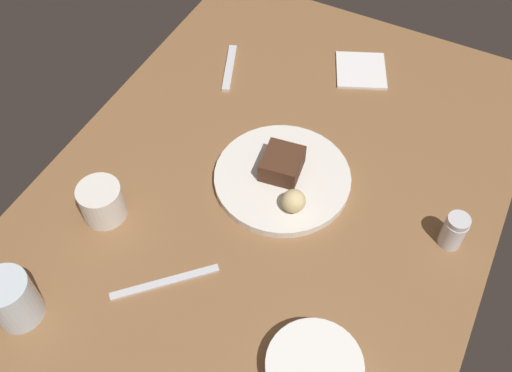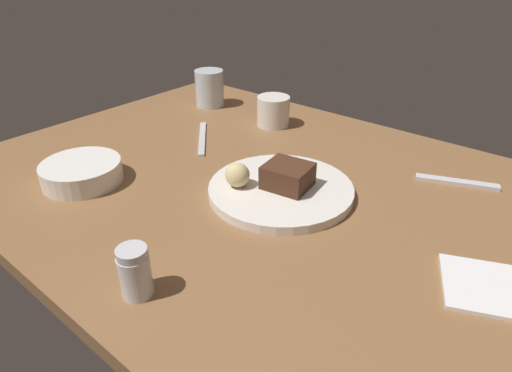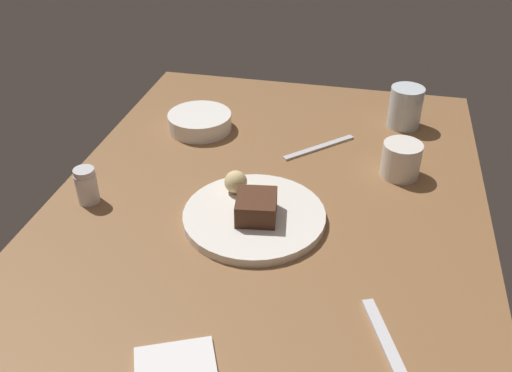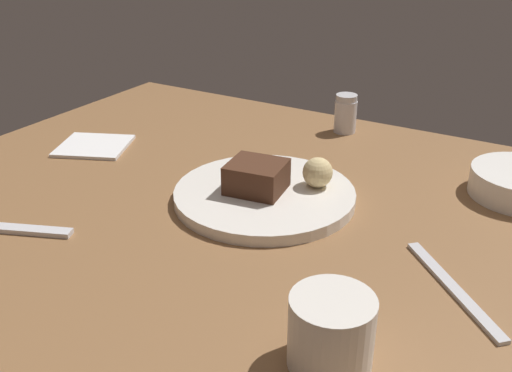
% 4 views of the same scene
% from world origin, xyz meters
% --- Properties ---
extents(dining_table, '(1.20, 0.84, 0.03)m').
position_xyz_m(dining_table, '(0.00, 0.00, 0.01)').
color(dining_table, brown).
rests_on(dining_table, ground).
extents(dessert_plate, '(0.26, 0.26, 0.02)m').
position_xyz_m(dessert_plate, '(-0.04, 0.01, 0.04)').
color(dessert_plate, white).
rests_on(dessert_plate, dining_table).
extents(chocolate_cake_slice, '(0.09, 0.08, 0.04)m').
position_xyz_m(chocolate_cake_slice, '(-0.05, 0.01, 0.07)').
color(chocolate_cake_slice, '#472819').
rests_on(chocolate_cake_slice, dessert_plate).
extents(bread_roll, '(0.04, 0.04, 0.04)m').
position_xyz_m(bread_roll, '(0.02, 0.06, 0.07)').
color(bread_roll, '#DBC184').
rests_on(bread_roll, dessert_plate).
extents(salt_shaker, '(0.04, 0.04, 0.07)m').
position_xyz_m(salt_shaker, '(-0.05, 0.34, 0.07)').
color(salt_shaker, silver).
rests_on(salt_shaker, dining_table).
extents(water_glass, '(0.08, 0.08, 0.10)m').
position_xyz_m(water_glass, '(0.41, -0.26, 0.08)').
color(water_glass, silver).
rests_on(water_glass, dining_table).
extents(side_bowl, '(0.15, 0.15, 0.04)m').
position_xyz_m(side_bowl, '(0.28, 0.22, 0.05)').
color(side_bowl, white).
rests_on(side_bowl, dining_table).
extents(coffee_cup, '(0.08, 0.08, 0.07)m').
position_xyz_m(coffee_cup, '(0.18, -0.25, 0.07)').
color(coffee_cup, silver).
rests_on(coffee_cup, dining_table).
extents(dessert_spoon, '(0.15, 0.07, 0.01)m').
position_xyz_m(dessert_spoon, '(-0.28, -0.23, 0.03)').
color(dessert_spoon, silver).
rests_on(dessert_spoon, dining_table).
extents(butter_knife, '(0.14, 0.15, 0.01)m').
position_xyz_m(butter_knife, '(0.25, -0.07, 0.03)').
color(butter_knife, silver).
rests_on(butter_knife, dining_table).
extents(folded_napkin, '(0.15, 0.15, 0.01)m').
position_xyz_m(folded_napkin, '(-0.41, 0.04, 0.03)').
color(folded_napkin, white).
rests_on(folded_napkin, dining_table).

